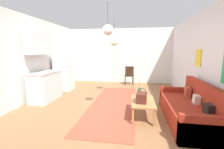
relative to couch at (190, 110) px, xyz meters
The scene contains 14 objects.
ground_plane 2.03m from the couch, behind, with size 5.52×8.18×0.10m, color #8E603D.
wall_back 4.62m from the couch, 116.47° to the left, with size 5.12×0.13×2.63m.
wall_right 1.17m from the couch, 20.12° to the left, with size 0.12×7.78×2.63m.
wall_left 4.63m from the couch, behind, with size 0.12×7.78×2.63m.
area_rug 2.05m from the couch, 155.99° to the left, with size 1.28×3.77×0.01m, color #9E4733.
couch is the anchor object (origin of this frame).
coffee_table 1.04m from the couch, behind, with size 0.53×0.98×0.41m.
bamboo_vase 1.20m from the couch, 161.09° to the left, with size 0.09×0.09×0.45m.
handbag 1.10m from the couch, behind, with size 0.26×0.33×0.33m.
refrigerator 4.62m from the couch, 152.26° to the left, with size 0.66×0.59×1.59m.
kitchen_counter 4.23m from the couch, 167.78° to the left, with size 0.58×1.13×2.12m.
accent_chair 3.76m from the couch, 113.55° to the left, with size 0.45×0.44×0.87m.
pendant_lamp_near 2.56m from the couch, behind, with size 0.24×0.24×0.71m.
pendant_lamp_far 3.00m from the couch, 140.11° to the left, with size 0.28×0.28×0.90m.
Camera 1 is at (0.76, -3.57, 1.60)m, focal length 23.85 mm.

